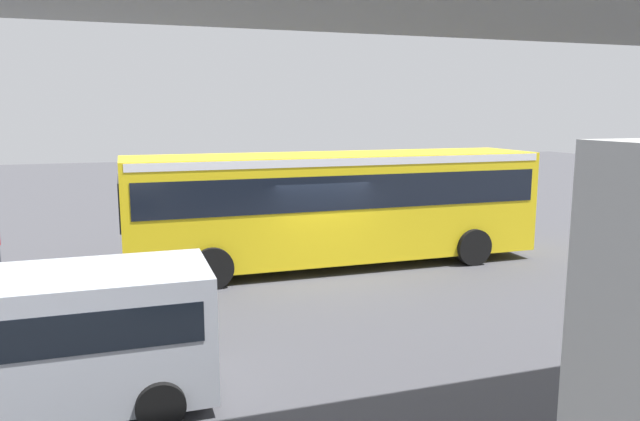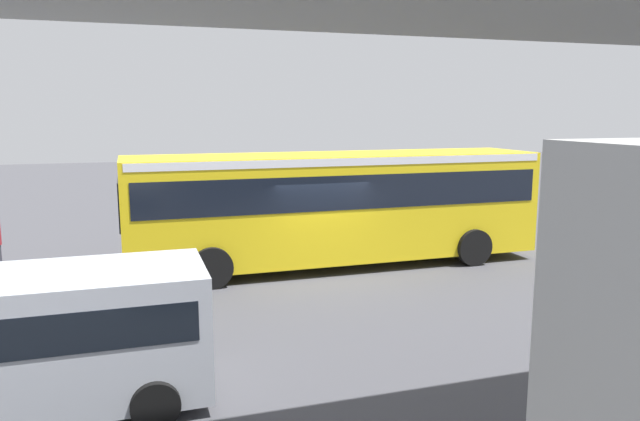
{
  "view_description": "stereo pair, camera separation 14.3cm",
  "coord_description": "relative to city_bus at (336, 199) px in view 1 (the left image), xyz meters",
  "views": [
    {
      "loc": [
        4.81,
        14.66,
        4.3
      ],
      "look_at": [
        -0.3,
        -0.81,
        1.6
      ],
      "focal_mm": 33.46,
      "sensor_mm": 36.0,
      "label": 1
    },
    {
      "loc": [
        4.67,
        14.7,
        4.3
      ],
      "look_at": [
        -0.3,
        -0.81,
        1.6
      ],
      "focal_mm": 33.46,
      "sensor_mm": 36.0,
      "label": 2
    }
  ],
  "objects": [
    {
      "name": "ground",
      "position": [
        0.81,
        0.91,
        -1.88
      ],
      "size": [
        80.0,
        80.0,
        0.0
      ],
      "primitive_type": "plane",
      "color": "#424247"
    },
    {
      "name": "city_bus",
      "position": [
        0.0,
        0.0,
        0.0
      ],
      "size": [
        11.54,
        2.85,
        3.15
      ],
      "color": "yellow",
      "rests_on": "ground"
    },
    {
      "name": "parked_van",
      "position": [
        6.88,
        6.7,
        -0.7
      ],
      "size": [
        4.8,
        2.17,
        2.05
      ],
      "color": "#B7BCC6",
      "rests_on": "ground"
    },
    {
      "name": "traffic_sign",
      "position": [
        -0.94,
        -2.57,
        0.01
      ],
      "size": [
        0.08,
        0.6,
        2.8
      ],
      "color": "slate",
      "rests_on": "ground"
    },
    {
      "name": "lane_dash_leftmost",
      "position": [
        -5.19,
        -1.55,
        -1.88
      ],
      "size": [
        2.0,
        0.2,
        0.01
      ],
      "primitive_type": "cube",
      "color": "silver",
      "rests_on": "ground"
    },
    {
      "name": "lane_dash_left",
      "position": [
        -1.19,
        -1.55,
        -1.88
      ],
      "size": [
        2.0,
        0.2,
        0.01
      ],
      "primitive_type": "cube",
      "color": "silver",
      "rests_on": "ground"
    },
    {
      "name": "lane_dash_centre",
      "position": [
        2.81,
        -1.55,
        -1.88
      ],
      "size": [
        2.0,
        0.2,
        0.01
      ],
      "primitive_type": "cube",
      "color": "silver",
      "rests_on": "ground"
    },
    {
      "name": "lane_dash_right",
      "position": [
        6.81,
        -1.55,
        -1.88
      ],
      "size": [
        2.0,
        0.2,
        0.01
      ],
      "primitive_type": "cube",
      "color": "silver",
      "rests_on": "ground"
    },
    {
      "name": "pedestrian_overpass",
      "position": [
        0.81,
        10.74,
        3.15
      ],
      "size": [
        31.99,
        2.6,
        6.73
      ],
      "color": "#9E9E99",
      "rests_on": "ground"
    }
  ]
}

